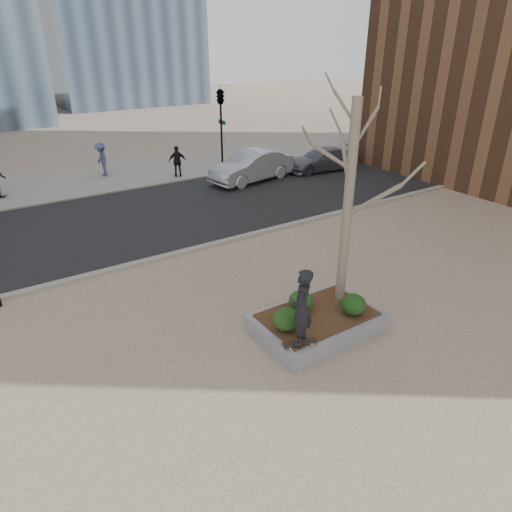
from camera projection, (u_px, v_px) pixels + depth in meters
ground at (284, 344)px, 10.92m from camera, size 120.00×120.00×0.00m
street at (138, 218)px, 18.48m from camera, size 60.00×8.00×0.02m
far_sidewalk at (91, 178)px, 23.77m from camera, size 60.00×6.00×0.02m
planter at (317, 323)px, 11.32m from camera, size 3.00×2.00×0.45m
planter_mulch at (317, 315)px, 11.21m from camera, size 2.70×1.70×0.04m
sycamore_tree at (351, 174)px, 10.49m from camera, size 2.80×2.80×6.60m
shrub_left at (286, 319)px, 10.52m from camera, size 0.63×0.63×0.53m
shrub_middle at (301, 301)px, 11.27m from camera, size 0.61×0.61×0.51m
shrub_right at (353, 304)px, 11.11m from camera, size 0.61×0.61×0.52m
skateboard at (300, 344)px, 10.12m from camera, size 0.80×0.41×0.08m
skateboarder at (302, 308)px, 9.72m from camera, size 0.78×0.75×1.80m
car_silver at (251, 166)px, 22.97m from camera, size 4.74×2.31×1.50m
car_third at (322, 159)px, 24.93m from camera, size 4.32×2.24×1.20m
pedestrian_b at (102, 159)px, 23.79m from camera, size 0.65×1.12×1.72m
pedestrian_c at (178, 161)px, 23.66m from camera, size 1.01×0.68×1.60m
traffic_light_far at (221, 129)px, 24.18m from camera, size 0.60×2.48×4.50m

